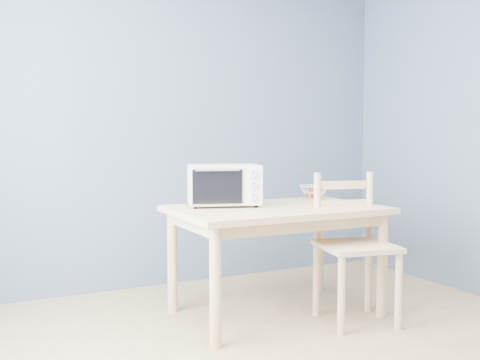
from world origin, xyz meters
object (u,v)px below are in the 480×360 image
dining_table (276,221)px  toaster_oven (221,184)px  dining_chair (353,248)px  fruit_basket (314,191)px

dining_table → toaster_oven: bearing=148.3°
toaster_oven → dining_chair: (0.72, -0.54, -0.41)m
toaster_oven → fruit_basket: 0.86m
toaster_oven → fruit_basket: bearing=24.4°
dining_chair → toaster_oven: bearing=155.3°
dining_table → toaster_oven: (-0.32, 0.20, 0.25)m
fruit_basket → dining_table: bearing=-149.7°
dining_table → dining_chair: dining_chair is taller
dining_chair → dining_table: bearing=151.7°
fruit_basket → dining_chair: 0.73m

